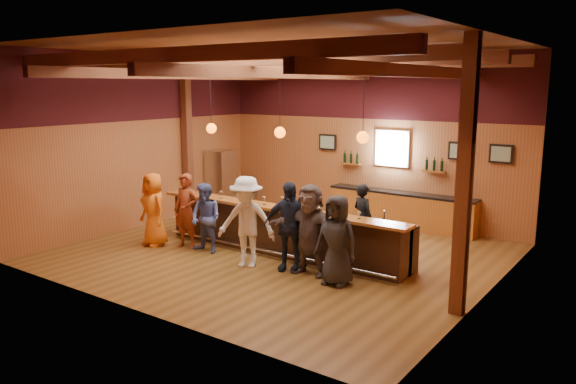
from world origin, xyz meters
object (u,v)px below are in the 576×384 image
object	(u,v)px
bartender	(363,218)
ice_bucket	(286,202)
customer_navy	(289,226)
customer_orange	(154,209)
customer_dark	(337,240)
bar_counter	(285,229)
customer_brown	(310,230)
customer_white	(247,222)
back_bar_cabinet	(400,210)
customer_redvest	(186,211)
stainless_fridge	(221,180)
customer_denim	(206,218)
bottle_a	(310,203)

from	to	relation	value
bartender	ice_bucket	size ratio (longest dim) A/B	6.61
bartender	customer_navy	bearing A→B (deg)	94.28
customer_orange	customer_dark	bearing A→B (deg)	13.64
ice_bucket	bar_counter	bearing A→B (deg)	128.78
bar_counter	customer_orange	world-z (taller)	customer_orange
bar_counter	customer_navy	world-z (taller)	customer_navy
customer_orange	customer_brown	world-z (taller)	customer_brown
customer_white	customer_navy	size ratio (longest dim) A/B	1.04
back_bar_cabinet	customer_orange	xyz separation A→B (m)	(-4.00, -4.89, 0.38)
bar_counter	customer_redvest	xyz separation A→B (m)	(-2.06, -1.01, 0.34)
bartender	ice_bucket	world-z (taller)	bartender
stainless_fridge	customer_white	xyz separation A→B (m)	(4.08, -3.74, 0.05)
customer_redvest	customer_white	bearing A→B (deg)	-16.59
customer_redvest	customer_denim	xyz separation A→B (m)	(0.65, -0.04, -0.08)
customer_navy	customer_dark	world-z (taller)	customer_navy
back_bar_cabinet	customer_brown	world-z (taller)	customer_brown
bar_counter	customer_brown	xyz separation A→B (m)	(1.28, -0.94, 0.39)
ice_bucket	customer_redvest	bearing A→B (deg)	-163.85
customer_redvest	bartender	distance (m)	4.03
bar_counter	bottle_a	size ratio (longest dim) A/B	16.71
bar_counter	customer_orange	xyz separation A→B (m)	(-2.82, -1.32, 0.34)
customer_orange	ice_bucket	size ratio (longest dim) A/B	7.24
customer_white	customer_dark	bearing A→B (deg)	-15.34
customer_navy	ice_bucket	bearing A→B (deg)	113.35
bar_counter	stainless_fridge	size ratio (longest dim) A/B	3.50
customer_white	customer_dark	world-z (taller)	customer_white
stainless_fridge	ice_bucket	bearing A→B (deg)	-32.41
customer_redvest	customer_dark	xyz separation A→B (m)	(4.07, -0.11, -0.01)
customer_orange	bottle_a	world-z (taller)	customer_orange
customer_denim	back_bar_cabinet	bearing A→B (deg)	60.19
customer_dark	bottle_a	size ratio (longest dim) A/B	4.55
back_bar_cabinet	bottle_a	size ratio (longest dim) A/B	10.61
customer_orange	customer_navy	size ratio (longest dim) A/B	0.94
customer_white	bottle_a	bearing A→B (deg)	34.02
back_bar_cabinet	customer_denim	world-z (taller)	customer_denim
bottle_a	customer_navy	bearing A→B (deg)	-88.19
bar_counter	customer_navy	bearing A→B (deg)	-50.37
bartender	ice_bucket	xyz separation A→B (m)	(-1.18, -1.30, 0.44)
bar_counter	customer_brown	distance (m)	1.64
bar_counter	customer_dark	size ratio (longest dim) A/B	3.67
customer_redvest	customer_navy	bearing A→B (deg)	-7.97
customer_dark	bartender	bearing A→B (deg)	101.59
customer_denim	bartender	bearing A→B (deg)	34.73
customer_orange	customer_denim	xyz separation A→B (m)	(1.40, 0.27, -0.07)
stainless_fridge	customer_brown	world-z (taller)	customer_brown
customer_white	back_bar_cabinet	bearing A→B (deg)	55.95
back_bar_cabinet	bar_counter	bearing A→B (deg)	-108.34
back_bar_cabinet	bartender	size ratio (longest dim) A/B	2.55
customer_redvest	customer_navy	distance (m)	2.87
customer_white	bartender	world-z (taller)	customer_white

